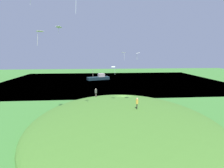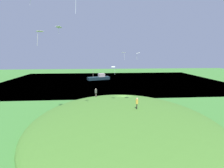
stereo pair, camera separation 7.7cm
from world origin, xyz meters
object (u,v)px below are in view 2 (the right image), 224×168
(boat_on_lake, at_px, (99,78))
(kite_0, at_px, (40,32))
(person_watching_kites, at_px, (96,92))
(kite_6, at_px, (124,53))
(kite_3, at_px, (114,68))
(kite_4, at_px, (59,27))
(person_near_shore, at_px, (137,102))
(kite_2, at_px, (138,53))

(boat_on_lake, bearing_deg, kite_0, -120.76)
(person_watching_kites, height_order, kite_6, kite_6)
(kite_3, height_order, kite_4, kite_4)
(person_near_shore, distance_m, kite_3, 7.06)
(kite_4, bearing_deg, boat_on_lake, 168.10)
(kite_3, bearing_deg, kite_0, -70.46)
(person_near_shore, height_order, kite_6, kite_6)
(person_near_shore, xyz_separation_m, kite_2, (-12.68, 2.88, 7.03))
(person_watching_kites, xyz_separation_m, kite_0, (9.36, -7.17, 10.44))
(kite_2, distance_m, kite_3, 10.54)
(kite_0, height_order, kite_2, kite_0)
(boat_on_lake, distance_m, kite_2, 32.31)
(person_near_shore, relative_size, kite_3, 1.17)
(kite_2, relative_size, kite_4, 1.21)
(person_near_shore, distance_m, kite_4, 19.27)
(person_near_shore, xyz_separation_m, person_watching_kites, (-10.01, -6.15, -0.65))
(boat_on_lake, xyz_separation_m, kite_0, (41.77, -7.83, 12.19))
(kite_3, xyz_separation_m, kite_6, (-9.11, 3.01, 2.41))
(kite_2, bearing_deg, person_near_shore, -12.79)
(person_near_shore, bearing_deg, kite_2, -7.01)
(person_watching_kites, relative_size, kite_6, 1.12)
(kite_3, distance_m, kite_4, 12.61)
(person_watching_kites, xyz_separation_m, kite_3, (5.72, 3.08, 5.34))
(person_near_shore, xyz_separation_m, kite_0, (-0.66, -13.33, 9.79))
(person_near_shore, bearing_deg, kite_3, 41.34)
(kite_2, bearing_deg, person_watching_kites, -73.56)
(kite_3, xyz_separation_m, kite_4, (-4.54, -9.50, 6.94))
(person_watching_kites, height_order, kite_0, kite_0)
(boat_on_lake, bearing_deg, kite_4, -122.03)
(person_near_shore, height_order, kite_2, kite_2)
(kite_2, bearing_deg, kite_4, -76.02)
(person_near_shore, height_order, person_watching_kites, person_near_shore)
(person_watching_kites, bearing_deg, kite_0, -71.64)
(kite_2, bearing_deg, boat_on_lake, -164.28)
(person_watching_kites, distance_m, kite_2, 12.15)
(person_near_shore, distance_m, person_watching_kites, 11.77)
(kite_0, xyz_separation_m, kite_3, (-3.64, 10.26, -5.10))
(person_watching_kites, distance_m, kite_6, 10.42)
(boat_on_lake, height_order, kite_0, kite_0)
(kite_3, bearing_deg, kite_4, -115.53)
(boat_on_lake, xyz_separation_m, kite_3, (38.13, 2.42, 7.08))
(kite_2, height_order, kite_6, kite_6)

